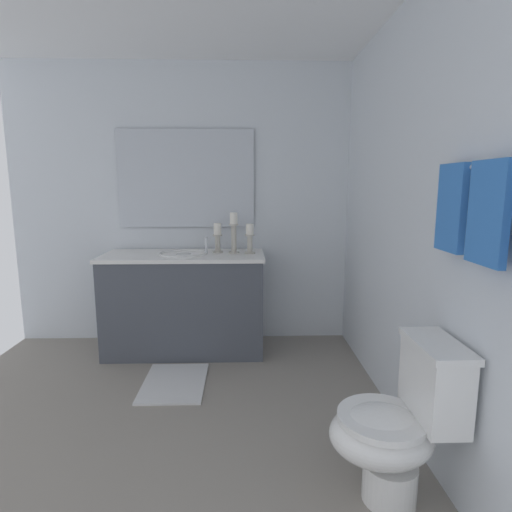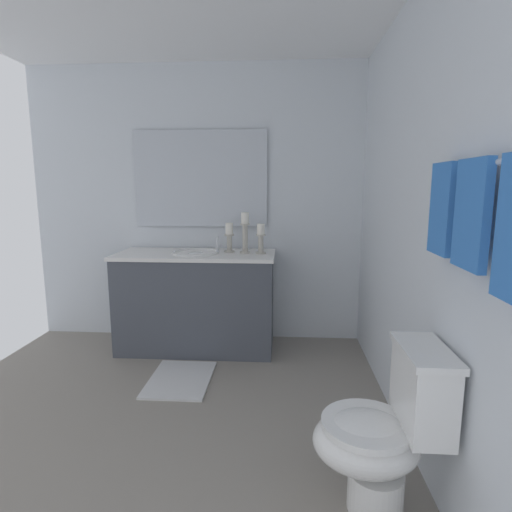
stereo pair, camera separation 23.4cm
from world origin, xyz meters
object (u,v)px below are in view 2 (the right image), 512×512
(sink_basin, at_px, (196,257))
(candle_holder_tall, at_px, (261,238))
(mirror, at_px, (200,179))
(towel_near_vanity, at_px, (442,209))
(vanity_cabinet, at_px, (197,301))
(towel_center, at_px, (472,215))
(towel_bar, at_px, (482,164))
(candle_holder_mid, at_px, (229,237))
(bath_mat, at_px, (180,379))
(candle_holder_short, at_px, (245,231))
(toilet, at_px, (383,433))

(sink_basin, relative_size, candle_holder_tall, 1.61)
(mirror, xyz_separation_m, candle_holder_tall, (0.27, 0.55, -0.49))
(mirror, distance_m, towel_near_vanity, 2.41)
(vanity_cabinet, bearing_deg, towel_center, 35.20)
(towel_bar, xyz_separation_m, towel_near_vanity, (-0.27, -0.02, -0.16))
(sink_basin, bearing_deg, vanity_cabinet, -90.00)
(candle_holder_mid, xyz_separation_m, towel_bar, (2.02, 1.11, 0.50))
(towel_center, distance_m, bath_mat, 2.31)
(candle_holder_tall, distance_m, candle_holder_short, 0.14)
(sink_basin, distance_m, towel_near_vanity, 2.23)
(towel_near_vanity, bearing_deg, toilet, -69.61)
(sink_basin, bearing_deg, bath_mat, -0.09)
(candle_holder_mid, height_order, bath_mat, candle_holder_mid)
(vanity_cabinet, xyz_separation_m, candle_holder_tall, (-0.01, 0.55, 0.55))
(candle_holder_short, bearing_deg, vanity_cabinet, -85.62)
(candle_holder_mid, height_order, towel_near_vanity, towel_near_vanity)
(candle_holder_short, bearing_deg, towel_near_vanity, 29.12)
(bath_mat, bearing_deg, towel_near_vanity, 52.37)
(vanity_cabinet, height_order, toilet, vanity_cabinet)
(sink_basin, bearing_deg, mirror, -179.80)
(candle_holder_tall, height_order, bath_mat, candle_holder_tall)
(sink_basin, height_order, candle_holder_tall, candle_holder_tall)
(sink_basin, bearing_deg, toilet, 33.62)
(towel_bar, bearing_deg, vanity_cabinet, -144.44)
(towel_center, bearing_deg, sink_basin, -144.81)
(vanity_cabinet, xyz_separation_m, bath_mat, (0.62, 0.00, -0.41))
(bath_mat, bearing_deg, vanity_cabinet, -180.00)
(mirror, relative_size, towel_near_vanity, 3.23)
(mirror, relative_size, candle_holder_mid, 4.74)
(sink_basin, xyz_separation_m, towel_near_vanity, (1.69, 1.38, 0.51))
(mirror, bearing_deg, sink_basin, 0.20)
(candle_holder_tall, distance_m, candle_holder_mid, 0.28)
(vanity_cabinet, distance_m, candle_holder_tall, 0.78)
(towel_near_vanity, height_order, bath_mat, towel_near_vanity)
(towel_center, bearing_deg, vanity_cabinet, -144.80)
(candle_holder_tall, bearing_deg, toilet, 19.24)
(towel_center, height_order, bath_mat, towel_center)
(sink_basin, xyz_separation_m, towel_center, (1.95, 1.38, 0.50))
(mirror, relative_size, bath_mat, 1.98)
(towel_bar, bearing_deg, toilet, -130.42)
(mirror, bearing_deg, bath_mat, -0.00)
(mirror, distance_m, bath_mat, 1.71)
(candle_holder_mid, relative_size, towel_near_vanity, 0.68)
(candle_holder_short, relative_size, bath_mat, 0.57)
(mirror, height_order, candle_holder_tall, mirror)
(mirror, height_order, candle_holder_mid, mirror)
(vanity_cabinet, relative_size, mirror, 1.13)
(candle_holder_mid, bearing_deg, sink_basin, -75.92)
(candle_holder_mid, bearing_deg, candle_holder_tall, 78.09)
(vanity_cabinet, distance_m, towel_near_vanity, 2.35)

